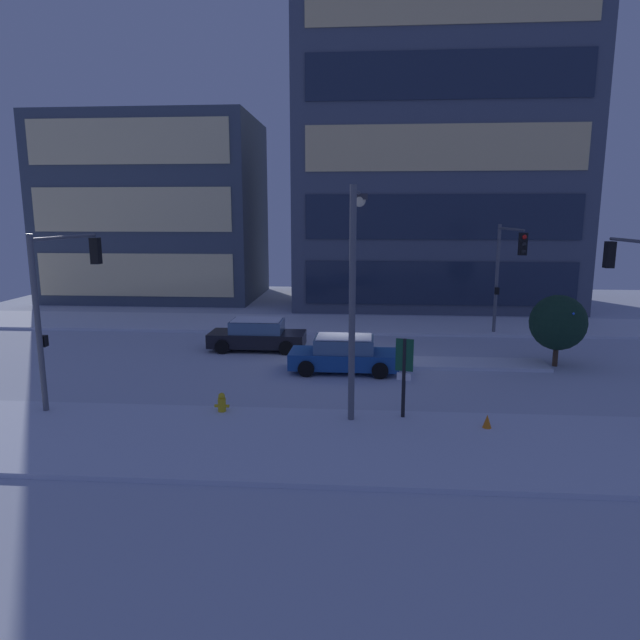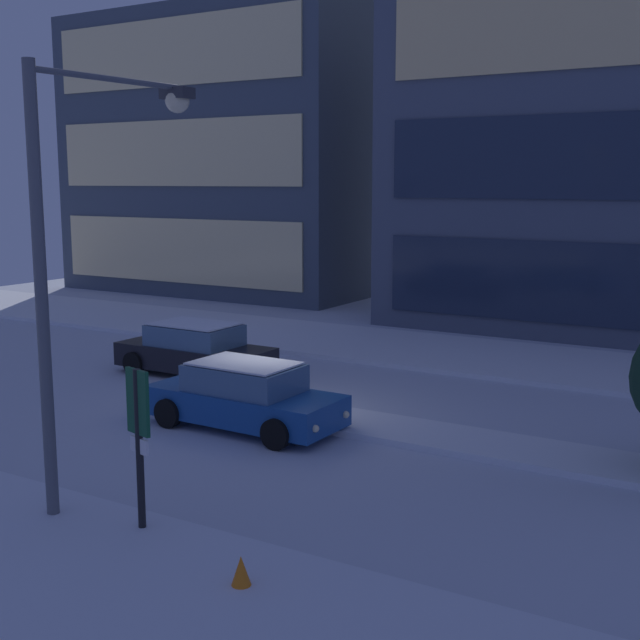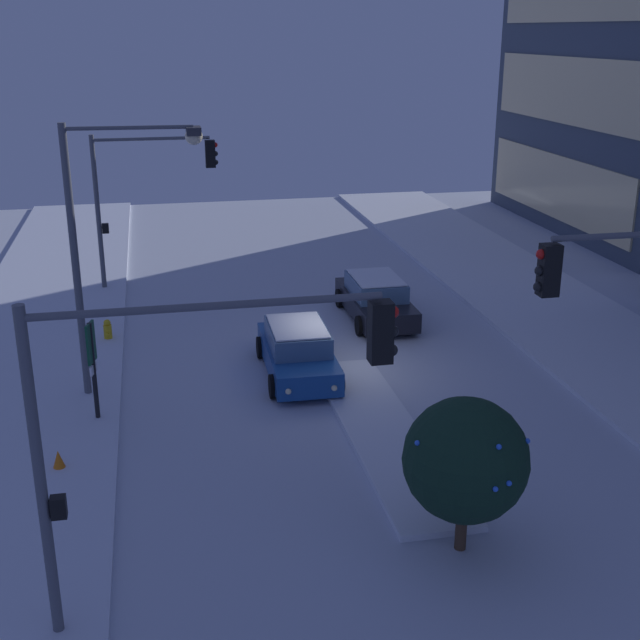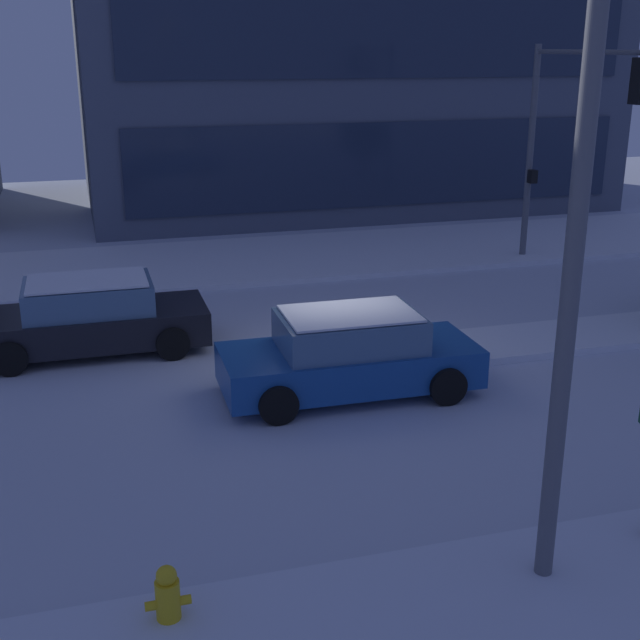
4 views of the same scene
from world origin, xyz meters
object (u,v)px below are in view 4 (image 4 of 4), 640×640
Objects in this scene: traffic_light_corner_far_right at (571,119)px; fire_hydrant at (168,599)px; car_near at (349,355)px; street_lamp_arched at (535,147)px; car_far at (90,317)px.

fire_hydrant is (-11.64, -11.46, -3.72)m from traffic_light_corner_far_right.
car_near is 10.47m from traffic_light_corner_far_right.
car_near is at bearing -52.53° from traffic_light_corner_far_right.
traffic_light_corner_far_right is (7.87, 6.03, 3.37)m from car_near.
street_lamp_arched is (0.46, -4.83, 4.09)m from car_near.
car_near is 0.99× the size of car_far.
street_lamp_arched is at bearing 8.14° from fire_hydrant.
car_far is 10.39m from street_lamp_arched.
car_far is at bearing 32.61° from street_lamp_arched.
fire_hydrant is (-3.78, -5.43, -0.35)m from car_near.
car_near is at bearing 141.24° from car_far.
fire_hydrant is at bearing -45.44° from traffic_light_corner_far_right.
car_near is 0.63× the size of street_lamp_arched.
traffic_light_corner_far_right is 16.76m from fire_hydrant.
car_near is at bearing 8.29° from street_lamp_arched.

